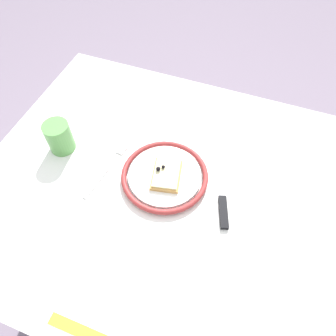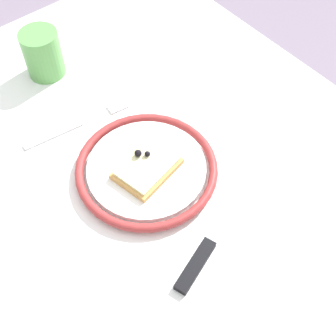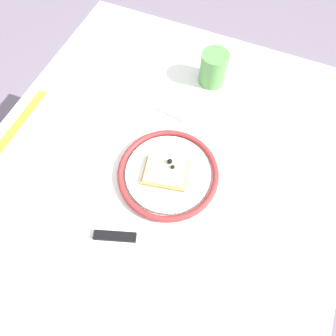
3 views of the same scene
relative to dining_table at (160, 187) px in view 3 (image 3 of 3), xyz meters
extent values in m
plane|color=slate|center=(0.00, 0.00, -0.61)|extent=(6.00, 6.00, 0.00)
cube|color=white|center=(0.00, 0.00, 0.08)|extent=(1.00, 0.86, 0.03)
cylinder|color=#4C4742|center=(-0.44, -0.37, -0.27)|extent=(0.05, 0.05, 0.67)
cylinder|color=#4C4742|center=(-0.44, 0.37, -0.27)|extent=(0.05, 0.05, 0.67)
cylinder|color=white|center=(0.00, 0.02, 0.10)|extent=(0.20, 0.20, 0.02)
torus|color=maroon|center=(0.00, 0.02, 0.10)|extent=(0.23, 0.23, 0.01)
cube|color=tan|center=(0.01, 0.02, 0.11)|extent=(0.09, 0.11, 0.01)
cube|color=beige|center=(0.01, 0.02, 0.12)|extent=(0.08, 0.10, 0.01)
sphere|color=black|center=(-0.02, 0.02, 0.13)|extent=(0.01, 0.01, 0.01)
sphere|color=black|center=(-0.01, 0.03, 0.13)|extent=(0.01, 0.01, 0.01)
cube|color=silver|center=(0.14, 0.09, 0.09)|extent=(0.07, 0.15, 0.00)
cube|color=black|center=(0.18, -0.02, 0.10)|extent=(0.05, 0.09, 0.01)
cube|color=silver|center=(-0.17, -0.05, 0.09)|extent=(0.03, 0.11, 0.00)
cube|color=silver|center=(-0.15, 0.07, 0.09)|extent=(0.03, 0.04, 0.00)
cylinder|color=#599E4C|center=(-0.31, 0.02, 0.14)|extent=(0.07, 0.07, 0.09)
cube|color=yellow|center=(0.07, -0.39, 0.09)|extent=(0.35, 0.02, 0.00)
camera|label=1|loc=(0.17, -0.42, 0.82)|focal=34.16mm
camera|label=2|loc=(0.36, -0.22, 0.72)|focal=49.07mm
camera|label=3|loc=(0.27, 0.14, 0.72)|focal=31.64mm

